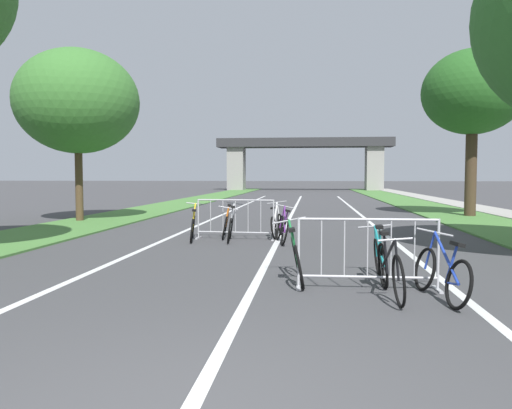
{
  "coord_description": "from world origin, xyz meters",
  "views": [
    {
      "loc": [
        0.86,
        -3.05,
        1.67
      ],
      "look_at": [
        -0.58,
        9.76,
        0.92
      ],
      "focal_mm": 34.93,
      "sensor_mm": 36.0,
      "label": 1
    }
  ],
  "objects_px": {
    "bicycle_silver_6": "(231,227)",
    "bicycle_orange_5": "(226,224)",
    "bicycle_blue_0": "(441,274)",
    "bicycle_yellow_2": "(193,227)",
    "tree_right_cypress_far": "(473,93)",
    "bicycle_black_7": "(390,270)",
    "bicycle_teal_8": "(380,259)",
    "crowd_barrier_second": "(235,220)",
    "bicycle_green_4": "(297,258)",
    "crowd_barrier_nearest": "(368,254)",
    "bicycle_purple_1": "(283,228)",
    "tree_left_oak_near": "(77,102)",
    "bicycle_white_3": "(277,224)"
  },
  "relations": [
    {
      "from": "crowd_barrier_second",
      "to": "bicycle_teal_8",
      "type": "xyz_separation_m",
      "value": [
        3.07,
        -4.89,
        -0.16
      ]
    },
    {
      "from": "bicycle_black_7",
      "to": "bicycle_teal_8",
      "type": "xyz_separation_m",
      "value": [
        0.01,
        1.05,
        -0.02
      ]
    },
    {
      "from": "crowd_barrier_nearest",
      "to": "tree_right_cypress_far",
      "type": "bearing_deg",
      "value": 67.69
    },
    {
      "from": "bicycle_white_3",
      "to": "bicycle_blue_0",
      "type": "bearing_deg",
      "value": -62.15
    },
    {
      "from": "bicycle_purple_1",
      "to": "bicycle_yellow_2",
      "type": "bearing_deg",
      "value": 164.46
    },
    {
      "from": "bicycle_silver_6",
      "to": "bicycle_purple_1",
      "type": "bearing_deg",
      "value": -15.37
    },
    {
      "from": "crowd_barrier_second",
      "to": "bicycle_blue_0",
      "type": "bearing_deg",
      "value": -58.23
    },
    {
      "from": "tree_left_oak_near",
      "to": "bicycle_orange_5",
      "type": "distance_m",
      "value": 8.23
    },
    {
      "from": "bicycle_blue_0",
      "to": "bicycle_yellow_2",
      "type": "relative_size",
      "value": 1.01
    },
    {
      "from": "bicycle_orange_5",
      "to": "bicycle_silver_6",
      "type": "relative_size",
      "value": 1.03
    },
    {
      "from": "bicycle_blue_0",
      "to": "bicycle_yellow_2",
      "type": "height_order",
      "value": "bicycle_yellow_2"
    },
    {
      "from": "tree_right_cypress_far",
      "to": "crowd_barrier_nearest",
      "type": "height_order",
      "value": "tree_right_cypress_far"
    },
    {
      "from": "bicycle_teal_8",
      "to": "bicycle_green_4",
      "type": "bearing_deg",
      "value": -169.98
    },
    {
      "from": "crowd_barrier_nearest",
      "to": "bicycle_silver_6",
      "type": "xyz_separation_m",
      "value": [
        -2.87,
        5.1,
        -0.15
      ]
    },
    {
      "from": "crowd_barrier_second",
      "to": "bicycle_yellow_2",
      "type": "relative_size",
      "value": 1.26
    },
    {
      "from": "crowd_barrier_nearest",
      "to": "bicycle_purple_1",
      "type": "xyz_separation_m",
      "value": [
        -1.53,
        4.9,
        -0.15
      ]
    },
    {
      "from": "bicycle_green_4",
      "to": "bicycle_silver_6",
      "type": "height_order",
      "value": "bicycle_green_4"
    },
    {
      "from": "crowd_barrier_nearest",
      "to": "bicycle_yellow_2",
      "type": "relative_size",
      "value": 1.25
    },
    {
      "from": "tree_right_cypress_far",
      "to": "bicycle_orange_5",
      "type": "xyz_separation_m",
      "value": [
        -8.68,
        -7.66,
        -4.61
      ]
    },
    {
      "from": "tree_left_oak_near",
      "to": "bicycle_black_7",
      "type": "relative_size",
      "value": 3.52
    },
    {
      "from": "crowd_barrier_nearest",
      "to": "bicycle_blue_0",
      "type": "xyz_separation_m",
      "value": [
        0.92,
        -0.53,
        -0.16
      ]
    },
    {
      "from": "bicycle_yellow_2",
      "to": "bicycle_white_3",
      "type": "bearing_deg",
      "value": 11.48
    },
    {
      "from": "bicycle_yellow_2",
      "to": "bicycle_teal_8",
      "type": "relative_size",
      "value": 1.0
    },
    {
      "from": "crowd_barrier_second",
      "to": "bicycle_teal_8",
      "type": "relative_size",
      "value": 1.26
    },
    {
      "from": "bicycle_blue_0",
      "to": "bicycle_orange_5",
      "type": "xyz_separation_m",
      "value": [
        -4.05,
        6.38,
        0.0
      ]
    },
    {
      "from": "tree_right_cypress_far",
      "to": "bicycle_orange_5",
      "type": "distance_m",
      "value": 12.46
    },
    {
      "from": "bicycle_orange_5",
      "to": "bicycle_black_7",
      "type": "height_order",
      "value": "bicycle_orange_5"
    },
    {
      "from": "bicycle_blue_0",
      "to": "bicycle_white_3",
      "type": "relative_size",
      "value": 1.0
    },
    {
      "from": "bicycle_green_4",
      "to": "bicycle_yellow_2",
      "type": "bearing_deg",
      "value": 116.29
    },
    {
      "from": "bicycle_silver_6",
      "to": "crowd_barrier_second",
      "type": "bearing_deg",
      "value": 73.8
    },
    {
      "from": "crowd_barrier_second",
      "to": "bicycle_yellow_2",
      "type": "distance_m",
      "value": 1.13
    },
    {
      "from": "bicycle_yellow_2",
      "to": "tree_right_cypress_far",
      "type": "bearing_deg",
      "value": 30.03
    },
    {
      "from": "bicycle_silver_6",
      "to": "bicycle_orange_5",
      "type": "bearing_deg",
      "value": 102.16
    },
    {
      "from": "bicycle_white_3",
      "to": "bicycle_silver_6",
      "type": "height_order",
      "value": "bicycle_silver_6"
    },
    {
      "from": "bicycle_teal_8",
      "to": "bicycle_white_3",
      "type": "bearing_deg",
      "value": 111.84
    },
    {
      "from": "crowd_barrier_second",
      "to": "tree_left_oak_near",
      "type": "bearing_deg",
      "value": 146.05
    },
    {
      "from": "bicycle_yellow_2",
      "to": "bicycle_silver_6",
      "type": "bearing_deg",
      "value": -12.31
    },
    {
      "from": "bicycle_yellow_2",
      "to": "bicycle_black_7",
      "type": "height_order",
      "value": "bicycle_yellow_2"
    },
    {
      "from": "tree_left_oak_near",
      "to": "bicycle_teal_8",
      "type": "bearing_deg",
      "value": -44.19
    },
    {
      "from": "bicycle_purple_1",
      "to": "bicycle_white_3",
      "type": "height_order",
      "value": "bicycle_white_3"
    },
    {
      "from": "tree_left_oak_near",
      "to": "crowd_barrier_nearest",
      "type": "relative_size",
      "value": 2.96
    },
    {
      "from": "bicycle_teal_8",
      "to": "bicycle_yellow_2",
      "type": "bearing_deg",
      "value": 133.85
    },
    {
      "from": "bicycle_teal_8",
      "to": "bicycle_silver_6",
      "type": "bearing_deg",
      "value": 126.26
    },
    {
      "from": "tree_left_oak_near",
      "to": "bicycle_green_4",
      "type": "height_order",
      "value": "tree_left_oak_near"
    },
    {
      "from": "bicycle_yellow_2",
      "to": "bicycle_silver_6",
      "type": "relative_size",
      "value": 1.01
    },
    {
      "from": "crowd_barrier_nearest",
      "to": "bicycle_yellow_2",
      "type": "height_order",
      "value": "crowd_barrier_nearest"
    },
    {
      "from": "crowd_barrier_second",
      "to": "bicycle_silver_6",
      "type": "distance_m",
      "value": 0.42
    },
    {
      "from": "bicycle_blue_0",
      "to": "bicycle_purple_1",
      "type": "xyz_separation_m",
      "value": [
        -2.45,
        5.42,
        0.01
      ]
    },
    {
      "from": "bicycle_silver_6",
      "to": "crowd_barrier_nearest",
      "type": "bearing_deg",
      "value": -67.34
    },
    {
      "from": "crowd_barrier_nearest",
      "to": "bicycle_orange_5",
      "type": "distance_m",
      "value": 6.64
    }
  ]
}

